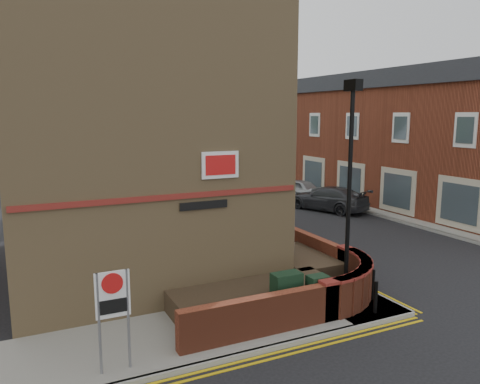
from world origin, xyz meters
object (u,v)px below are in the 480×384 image
Objects in this scene: zone_sign at (113,302)px; silver_car_near at (253,214)px; utility_cabinet_large at (286,294)px; lamppost at (349,194)px.

zone_sign is 13.89m from silver_car_near.
zone_sign reaches higher than silver_car_near.
zone_sign is 0.57× the size of silver_car_near.
utility_cabinet_large is at bearing -105.32° from silver_car_near.
zone_sign is (-6.60, -0.70, -1.70)m from lamppost.
utility_cabinet_large is 0.55× the size of zone_sign.
utility_cabinet_large is at bearing 9.69° from zone_sign.
utility_cabinet_large is (-1.90, 0.10, -2.62)m from lamppost.
lamppost is at bearing -95.23° from silver_car_near.
silver_car_near is (4.07, 9.92, -0.09)m from utility_cabinet_large.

